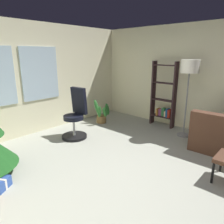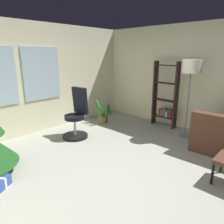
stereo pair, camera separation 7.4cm
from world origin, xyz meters
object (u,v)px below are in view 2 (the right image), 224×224
bookshelf (165,98)px  potted_plant (103,114)px  floor_lamp (191,71)px  office_chair (77,118)px

bookshelf → potted_plant: 1.69m
bookshelf → floor_lamp: 1.07m
office_chair → potted_plant: (1.10, 0.27, -0.19)m
bookshelf → floor_lamp: floor_lamp is taller
potted_plant → floor_lamp: bearing=-73.7°
bookshelf → potted_plant: size_ratio=2.53×
bookshelf → office_chair: bearing=152.1°
floor_lamp → potted_plant: bearing=106.3°
office_chair → bookshelf: 2.29m
office_chair → floor_lamp: floor_lamp is taller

